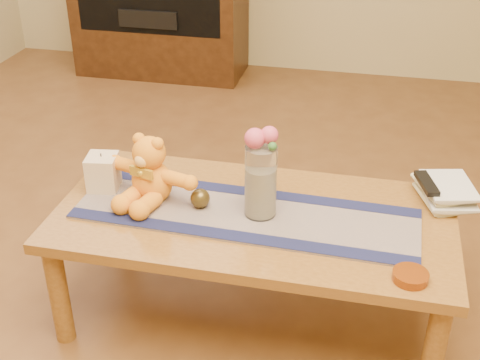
% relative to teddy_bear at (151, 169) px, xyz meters
% --- Properties ---
extents(floor, '(5.50, 5.50, 0.00)m').
position_rel_teddy_bear_xyz_m(floor, '(0.38, -0.02, -0.58)').
color(floor, brown).
rests_on(floor, ground).
extents(coffee_table_top, '(1.40, 0.70, 0.04)m').
position_rel_teddy_bear_xyz_m(coffee_table_top, '(0.38, -0.02, -0.15)').
color(coffee_table_top, brown).
rests_on(coffee_table_top, floor).
extents(table_leg_fl, '(0.07, 0.07, 0.41)m').
position_rel_teddy_bear_xyz_m(table_leg_fl, '(-0.26, -0.31, -0.37)').
color(table_leg_fl, brown).
rests_on(table_leg_fl, floor).
extents(table_leg_fr, '(0.07, 0.07, 0.41)m').
position_rel_teddy_bear_xyz_m(table_leg_fr, '(1.02, -0.31, -0.37)').
color(table_leg_fr, brown).
rests_on(table_leg_fr, floor).
extents(table_leg_bl, '(0.07, 0.07, 0.41)m').
position_rel_teddy_bear_xyz_m(table_leg_bl, '(-0.26, 0.27, -0.37)').
color(table_leg_bl, brown).
rests_on(table_leg_bl, floor).
extents(table_leg_br, '(0.07, 0.07, 0.41)m').
position_rel_teddy_bear_xyz_m(table_leg_br, '(1.02, 0.27, -0.37)').
color(table_leg_br, brown).
rests_on(table_leg_br, floor).
extents(persian_runner, '(1.21, 0.38, 0.01)m').
position_rel_teddy_bear_xyz_m(persian_runner, '(0.35, -0.03, -0.12)').
color(persian_runner, '#191C47').
rests_on(persian_runner, coffee_table_top).
extents(runner_border_near, '(1.20, 0.09, 0.00)m').
position_rel_teddy_bear_xyz_m(runner_border_near, '(0.35, -0.18, -0.12)').
color(runner_border_near, '#151941').
rests_on(runner_border_near, persian_runner).
extents(runner_border_far, '(1.20, 0.09, 0.00)m').
position_rel_teddy_bear_xyz_m(runner_border_far, '(0.36, 0.11, -0.12)').
color(runner_border_far, '#151941').
rests_on(runner_border_far, persian_runner).
extents(teddy_bear, '(0.41, 0.37, 0.24)m').
position_rel_teddy_bear_xyz_m(teddy_bear, '(0.00, 0.00, 0.00)').
color(teddy_bear, orange).
rests_on(teddy_bear, persian_runner).
extents(pillar_candle, '(0.12, 0.12, 0.13)m').
position_rel_teddy_bear_xyz_m(pillar_candle, '(-0.20, 0.03, -0.05)').
color(pillar_candle, beige).
rests_on(pillar_candle, persian_runner).
extents(candle_wick, '(0.00, 0.00, 0.01)m').
position_rel_teddy_bear_xyz_m(candle_wick, '(-0.20, 0.03, 0.02)').
color(candle_wick, black).
rests_on(candle_wick, pillar_candle).
extents(glass_vase, '(0.11, 0.11, 0.26)m').
position_rel_teddy_bear_xyz_m(glass_vase, '(0.40, -0.02, 0.01)').
color(glass_vase, silver).
rests_on(glass_vase, persian_runner).
extents(potpourri_fill, '(0.09, 0.09, 0.18)m').
position_rel_teddy_bear_xyz_m(potpourri_fill, '(0.40, -0.02, -0.03)').
color(potpourri_fill, beige).
rests_on(potpourri_fill, glass_vase).
extents(rose_left, '(0.07, 0.07, 0.07)m').
position_rel_teddy_bear_xyz_m(rose_left, '(0.38, -0.03, 0.18)').
color(rose_left, '#C64562').
rests_on(rose_left, glass_vase).
extents(rose_right, '(0.06, 0.06, 0.06)m').
position_rel_teddy_bear_xyz_m(rose_right, '(0.43, -0.02, 0.19)').
color(rose_right, '#C64562').
rests_on(rose_right, glass_vase).
extents(blue_flower_back, '(0.04, 0.04, 0.04)m').
position_rel_teddy_bear_xyz_m(blue_flower_back, '(0.41, 0.01, 0.17)').
color(blue_flower_back, '#495A9E').
rests_on(blue_flower_back, glass_vase).
extents(blue_flower_side, '(0.04, 0.04, 0.04)m').
position_rel_teddy_bear_xyz_m(blue_flower_side, '(0.37, -0.00, 0.16)').
color(blue_flower_side, '#495A9E').
rests_on(blue_flower_side, glass_vase).
extents(leaf_sprig, '(0.03, 0.03, 0.03)m').
position_rel_teddy_bear_xyz_m(leaf_sprig, '(0.44, -0.04, 0.16)').
color(leaf_sprig, '#33662D').
rests_on(leaf_sprig, glass_vase).
extents(bronze_ball, '(0.08, 0.08, 0.07)m').
position_rel_teddy_bear_xyz_m(bronze_ball, '(0.19, -0.03, -0.08)').
color(bronze_ball, '#473917').
rests_on(bronze_ball, persian_runner).
extents(book_bottom, '(0.23, 0.27, 0.02)m').
position_rel_teddy_bear_xyz_m(book_bottom, '(0.96, 0.19, -0.12)').
color(book_bottom, beige).
rests_on(book_bottom, coffee_table_top).
extents(book_lower, '(0.20, 0.25, 0.02)m').
position_rel_teddy_bear_xyz_m(book_lower, '(0.97, 0.19, -0.10)').
color(book_lower, beige).
rests_on(book_lower, book_bottom).
extents(book_upper, '(0.24, 0.27, 0.02)m').
position_rel_teddy_bear_xyz_m(book_upper, '(0.95, 0.20, -0.08)').
color(book_upper, beige).
rests_on(book_upper, book_lower).
extents(book_top, '(0.21, 0.26, 0.02)m').
position_rel_teddy_bear_xyz_m(book_top, '(0.97, 0.19, -0.06)').
color(book_top, beige).
rests_on(book_top, book_upper).
extents(tv_remote, '(0.09, 0.17, 0.02)m').
position_rel_teddy_bear_xyz_m(tv_remote, '(0.96, 0.18, -0.04)').
color(tv_remote, black).
rests_on(tv_remote, book_top).
extents(amber_dish, '(0.12, 0.12, 0.03)m').
position_rel_teddy_bear_xyz_m(amber_dish, '(0.91, -0.27, -0.11)').
color(amber_dish, '#BF5914').
rests_on(amber_dish, coffee_table_top).
extents(stereo_lower, '(0.42, 0.28, 0.12)m').
position_rel_teddy_bear_xyz_m(stereo_lower, '(-0.82, 2.33, -0.11)').
color(stereo_lower, black).
rests_on(stereo_lower, media_cabinet).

